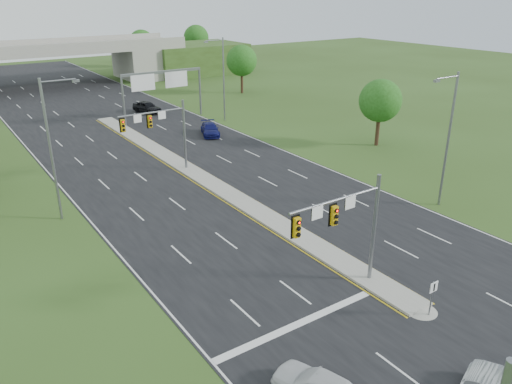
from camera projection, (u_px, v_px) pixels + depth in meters
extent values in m
plane|color=#2F4619|center=(369.00, 280.00, 31.14)|extent=(240.00, 240.00, 0.00)
cube|color=black|center=(147.00, 145.00, 57.90)|extent=(24.00, 160.00, 0.02)
cube|color=gray|center=(196.00, 174.00, 48.69)|extent=(2.00, 54.00, 0.16)
cone|color=gray|center=(421.00, 310.00, 28.04)|extent=(2.00, 2.00, 0.16)
cube|color=gold|center=(185.00, 177.00, 48.12)|extent=(0.12, 54.00, 0.01)
cube|color=gold|center=(206.00, 172.00, 49.32)|extent=(0.12, 54.00, 0.01)
cube|color=silver|center=(40.00, 163.00, 51.74)|extent=(0.12, 160.00, 0.01)
cube|color=silver|center=(233.00, 130.00, 64.05)|extent=(0.12, 160.00, 0.01)
cube|color=silver|center=(298.00, 324.00, 26.98)|extent=(10.50, 0.50, 0.01)
cylinder|color=slate|center=(374.00, 229.00, 29.82)|extent=(0.24, 0.24, 7.00)
cylinder|color=slate|center=(336.00, 200.00, 27.10)|extent=(6.50, 0.16, 0.16)
cube|color=#CF9C0C|center=(334.00, 216.00, 27.02)|extent=(0.35, 0.25, 1.10)
cube|color=#CF9C0C|center=(297.00, 228.00, 25.67)|extent=(0.35, 0.25, 1.10)
cube|color=black|center=(333.00, 215.00, 27.13)|extent=(0.55, 0.04, 1.30)
cube|color=black|center=(295.00, 227.00, 25.77)|extent=(0.55, 0.04, 1.30)
sphere|color=#FF0C05|center=(336.00, 210.00, 26.79)|extent=(0.20, 0.20, 0.20)
sphere|color=#FF0C05|center=(299.00, 222.00, 25.43)|extent=(0.20, 0.20, 0.20)
cube|color=white|center=(317.00, 213.00, 26.41)|extent=(0.75, 0.04, 0.75)
cube|color=white|center=(350.00, 203.00, 27.66)|extent=(0.75, 0.04, 0.75)
cylinder|color=slate|center=(185.00, 135.00, 48.93)|extent=(0.24, 0.24, 7.00)
cylinder|color=slate|center=(151.00, 113.00, 46.22)|extent=(6.50, 0.16, 0.16)
cube|color=#CF9C0C|center=(150.00, 121.00, 46.14)|extent=(0.35, 0.25, 1.10)
cube|color=#CF9C0C|center=(123.00, 126.00, 44.79)|extent=(0.35, 0.25, 1.10)
cube|color=black|center=(149.00, 121.00, 46.25)|extent=(0.55, 0.04, 1.30)
cube|color=black|center=(122.00, 125.00, 44.89)|extent=(0.55, 0.04, 1.30)
sphere|color=#FF0C05|center=(150.00, 118.00, 45.91)|extent=(0.20, 0.20, 0.20)
sphere|color=#FF0C05|center=(123.00, 122.00, 44.55)|extent=(0.20, 0.20, 0.20)
cube|color=white|center=(138.00, 119.00, 45.53)|extent=(0.75, 0.04, 0.75)
cube|color=white|center=(162.00, 115.00, 46.78)|extent=(0.75, 0.04, 0.75)
cylinder|color=slate|center=(431.00, 299.00, 27.28)|extent=(0.08, 0.08, 2.20)
cube|color=white|center=(434.00, 287.00, 26.94)|extent=(0.60, 0.04, 0.60)
cube|color=black|center=(434.00, 287.00, 26.92)|extent=(0.10, 0.02, 0.45)
cylinder|color=slate|center=(123.00, 101.00, 64.93)|extent=(0.28, 0.28, 6.60)
cylinder|color=slate|center=(200.00, 91.00, 70.82)|extent=(0.28, 0.28, 6.60)
cube|color=slate|center=(162.00, 72.00, 66.67)|extent=(11.50, 0.35, 0.35)
cube|color=#0D6020|center=(143.00, 83.00, 65.44)|extent=(3.20, 0.08, 2.00)
cube|color=#0D6020|center=(176.00, 79.00, 67.95)|extent=(3.20, 0.08, 2.00)
cube|color=silver|center=(143.00, 83.00, 65.41)|extent=(3.30, 0.03, 2.10)
cube|color=silver|center=(176.00, 79.00, 67.91)|extent=(3.30, 0.03, 2.10)
cube|color=gray|center=(137.00, 63.00, 100.05)|extent=(6.00, 12.00, 6.00)
cube|color=#2F4619|center=(194.00, 58.00, 106.83)|extent=(20.00, 14.00, 6.00)
cube|color=gray|center=(45.00, 50.00, 89.82)|extent=(50.00, 12.00, 1.20)
cube|color=gray|center=(53.00, 47.00, 84.99)|extent=(50.00, 0.40, 0.90)
cube|color=gray|center=(37.00, 41.00, 93.86)|extent=(50.00, 0.40, 0.90)
cylinder|color=slate|center=(51.00, 152.00, 37.31)|extent=(0.20, 0.20, 11.00)
cylinder|color=slate|center=(58.00, 81.00, 36.00)|extent=(2.50, 0.12, 0.12)
cube|color=slate|center=(76.00, 81.00, 36.71)|extent=(0.50, 0.25, 0.18)
cylinder|color=slate|center=(448.00, 142.00, 39.92)|extent=(0.20, 0.20, 11.00)
cylinder|color=slate|center=(448.00, 77.00, 37.30)|extent=(2.50, 0.12, 0.12)
cube|color=slate|center=(437.00, 81.00, 36.71)|extent=(0.50, 0.25, 0.18)
cylinder|color=slate|center=(224.00, 80.00, 66.69)|extent=(0.20, 0.20, 11.00)
cylinder|color=slate|center=(214.00, 40.00, 64.07)|extent=(2.50, 0.12, 0.12)
cube|color=slate|center=(206.00, 42.00, 63.48)|extent=(0.50, 0.25, 0.18)
cylinder|color=#382316|center=(378.00, 128.00, 57.15)|extent=(0.44, 0.44, 4.00)
sphere|color=#1F4A13|center=(380.00, 101.00, 55.94)|extent=(4.80, 4.80, 4.80)
cylinder|color=#382316|center=(242.00, 81.00, 85.96)|extent=(0.44, 0.44, 4.25)
sphere|color=#1F4A13|center=(242.00, 61.00, 84.67)|extent=(5.20, 5.20, 5.20)
cylinder|color=#382316|center=(143.00, 58.00, 114.74)|extent=(0.44, 0.44, 4.25)
sphere|color=#1F4A13|center=(142.00, 42.00, 113.45)|extent=(5.60, 5.60, 5.60)
cylinder|color=#382316|center=(197.00, 53.00, 121.99)|extent=(0.44, 0.44, 4.50)
sphere|color=#1F4A13|center=(196.00, 38.00, 120.63)|extent=(6.00, 6.00, 6.00)
imported|color=#0C0F4C|center=(210.00, 129.00, 61.61)|extent=(3.70, 5.28, 1.42)
imported|color=black|center=(147.00, 107.00, 72.62)|extent=(3.25, 5.25, 1.67)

